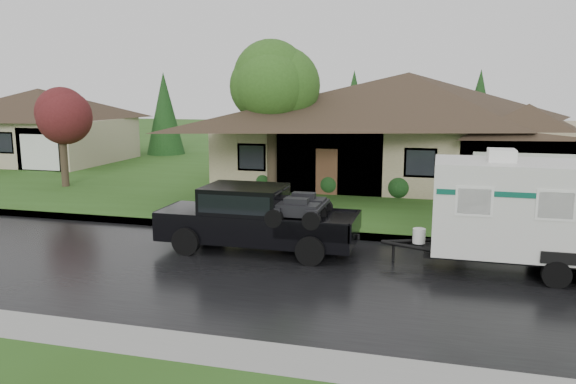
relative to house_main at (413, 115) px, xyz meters
name	(u,v)px	position (x,y,z in m)	size (l,w,h in m)	color
ground	(308,255)	(-2.29, -13.84, -3.59)	(140.00, 140.00, 0.00)	#2B5119
road	(291,275)	(-2.29, -15.84, -3.59)	(140.00, 8.00, 0.01)	black
curb	(323,234)	(-2.29, -11.59, -3.52)	(140.00, 0.50, 0.15)	gray
lawn	(369,178)	(-2.29, 1.16, -3.52)	(140.00, 26.00, 0.15)	#2B5119
house_main	(413,115)	(0.00, 0.00, 0.00)	(19.44, 10.80, 6.90)	gray
house_far	(41,119)	(-24.07, 2.02, -0.62)	(10.80, 8.64, 5.80)	tan
tree_left_green	(272,87)	(-6.03, -5.15, 1.41)	(4.23, 4.23, 6.99)	#382B1E
tree_red	(61,119)	(-16.50, -6.02, -0.11)	(2.91, 2.91, 4.81)	#382B1E
shrub_row	(399,186)	(-0.29, -4.54, -2.94)	(13.60, 1.00, 1.00)	#143814
pickup_truck	(254,216)	(-4.02, -13.82, -2.52)	(6.02, 2.29, 2.01)	black
travel_trailer	(571,210)	(4.79, -13.82, -1.82)	(7.42, 2.61, 3.33)	silver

